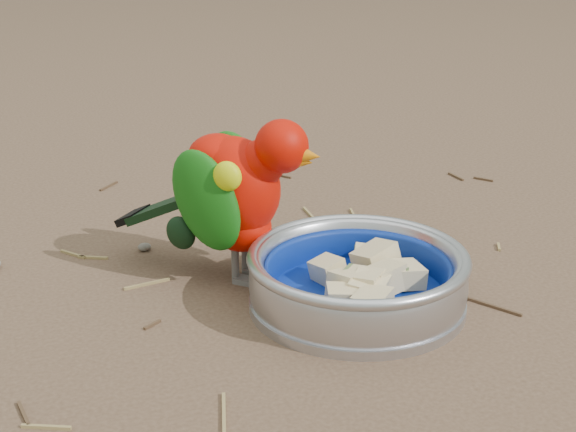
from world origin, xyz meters
name	(u,v)px	position (x,y,z in m)	size (l,w,h in m)	color
ground	(327,298)	(0.00, 0.00, 0.00)	(60.00, 60.00, 0.00)	brown
food_bowl	(357,300)	(0.02, -0.03, 0.01)	(0.23, 0.23, 0.02)	#B2B2BA
bowl_wall	(358,274)	(0.02, -0.03, 0.04)	(0.23, 0.23, 0.04)	#B2B2BA
fruit_wedges	(358,280)	(0.02, -0.03, 0.03)	(0.14, 0.14, 0.03)	beige
lory_parrot	(236,201)	(-0.07, 0.09, 0.09)	(0.11, 0.22, 0.18)	#BC0C01
ground_debris	(291,269)	(-0.01, 0.08, 0.00)	(0.90, 0.80, 0.01)	olive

